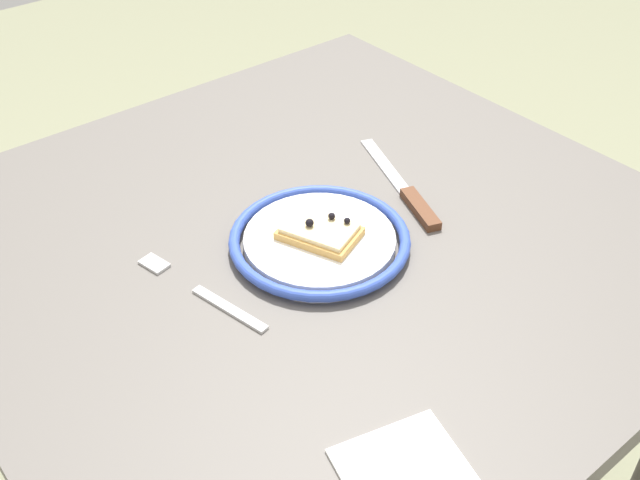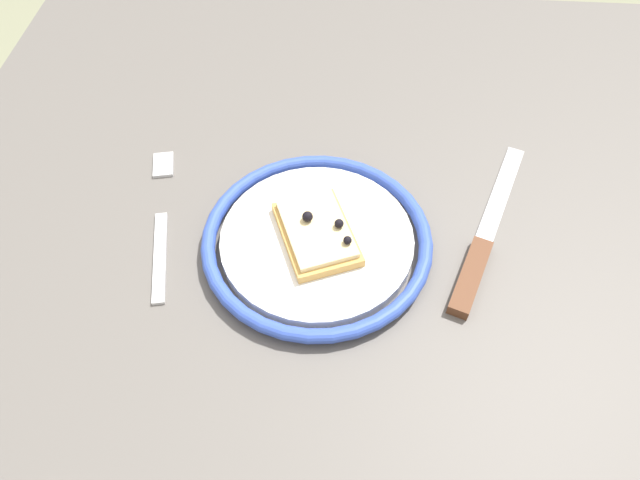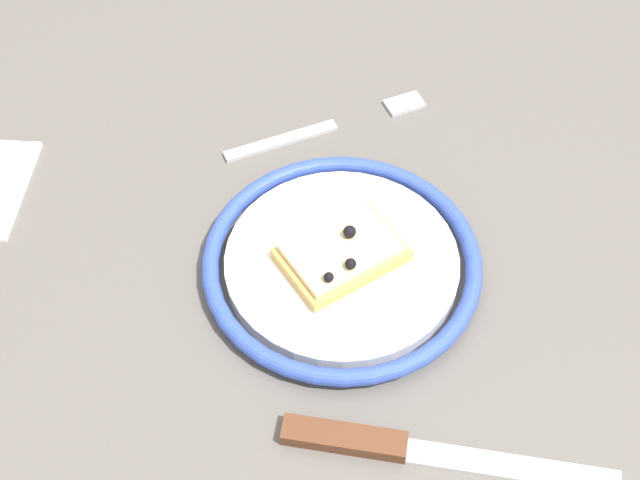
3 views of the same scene
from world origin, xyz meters
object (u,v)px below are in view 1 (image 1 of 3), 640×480
object	(u,v)px
fork	(200,291)
plate	(320,240)
pizza_slice_near	(320,231)
napkin	(409,479)
knife	(410,196)
dining_table	(314,284)

from	to	relation	value
fork	plate	bearing A→B (deg)	-7.52
pizza_slice_near	napkin	size ratio (longest dim) A/B	0.95
pizza_slice_near	knife	bearing A→B (deg)	0.39
plate	napkin	world-z (taller)	plate
plate	pizza_slice_near	xyz separation A→B (m)	(0.00, -0.00, 0.01)
knife	fork	xyz separation A→B (m)	(-0.33, 0.02, -0.00)
dining_table	plate	distance (m)	0.11
dining_table	knife	bearing A→B (deg)	-11.31
knife	fork	world-z (taller)	knife
plate	pizza_slice_near	distance (m)	0.01
plate	knife	size ratio (longest dim) A/B	0.99
napkin	dining_table	bearing A→B (deg)	64.03
knife	fork	size ratio (longest dim) A/B	1.16
dining_table	knife	world-z (taller)	knife
fork	napkin	size ratio (longest dim) A/B	1.69
knife	napkin	bearing A→B (deg)	-134.82
plate	napkin	size ratio (longest dim) A/B	1.93
pizza_slice_near	knife	distance (m)	0.16
dining_table	knife	size ratio (longest dim) A/B	3.90
plate	knife	xyz separation A→B (m)	(0.16, 0.00, -0.01)
plate	pizza_slice_near	world-z (taller)	pizza_slice_near
dining_table	plate	size ratio (longest dim) A/B	3.94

